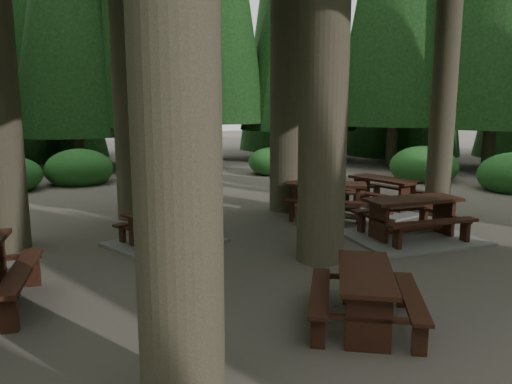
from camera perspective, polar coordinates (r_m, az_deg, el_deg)
name	(u,v)px	position (r m, az deg, el deg)	size (l,w,h in m)	color
ground	(287,269)	(8.56, 3.52, -8.81)	(80.00, 80.00, 0.00)	#4E4840
picnic_table_a	(412,224)	(10.82, 17.35, -3.56)	(2.78, 2.40, 0.86)	gray
picnic_table_c	(164,233)	(10.18, -10.42, -4.59)	(2.46, 2.25, 0.68)	gray
picnic_table_d	(326,194)	(12.43, 7.96, -0.24)	(2.50, 2.41, 0.84)	#381B11
picnic_table_e	(365,289)	(6.49, 12.39, -10.80)	(2.08, 2.16, 0.73)	#381B11
picnic_table_f	(383,198)	(13.71, 14.32, -0.66)	(2.37, 2.71, 0.82)	gray
shrub_ring	(300,232)	(9.41, 5.00, -4.54)	(23.86, 24.64, 1.49)	#226322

